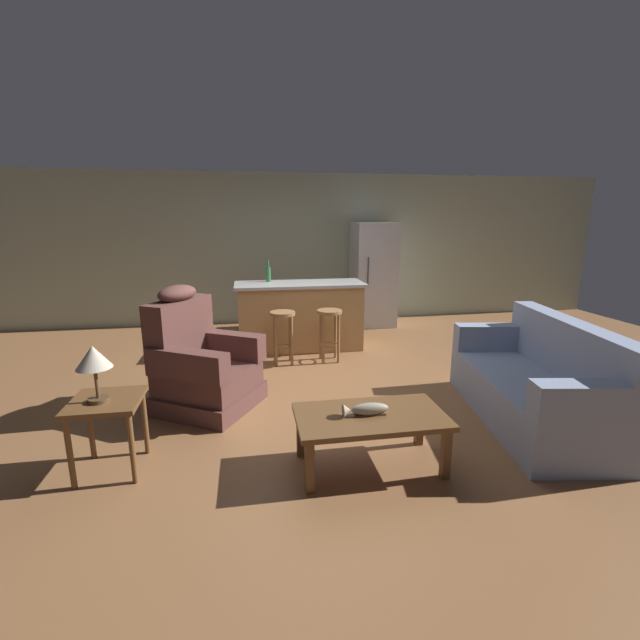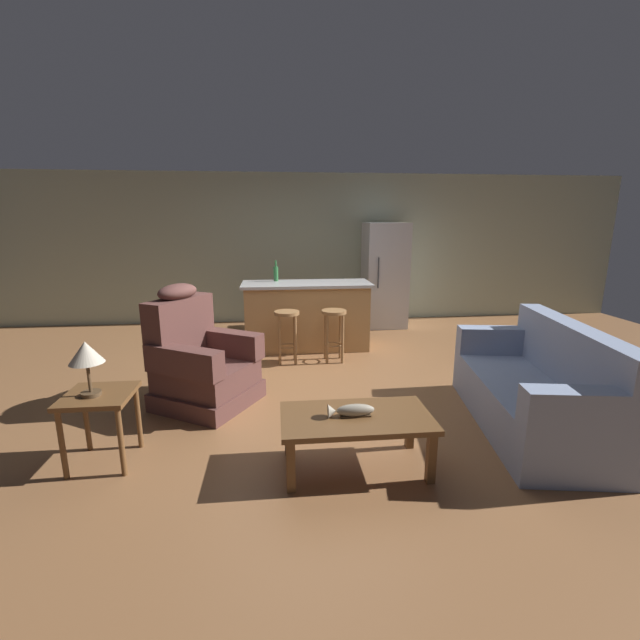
{
  "view_description": "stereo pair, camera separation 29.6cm",
  "coord_description": "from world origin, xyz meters",
  "px_view_note": "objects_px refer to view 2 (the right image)",
  "views": [
    {
      "loc": [
        -0.72,
        -4.54,
        1.81
      ],
      "look_at": [
        0.04,
        -0.1,
        0.75
      ],
      "focal_mm": 24.0,
      "sensor_mm": 36.0,
      "label": 1
    },
    {
      "loc": [
        -0.43,
        -4.58,
        1.81
      ],
      "look_at": [
        0.04,
        -0.1,
        0.75
      ],
      "focal_mm": 24.0,
      "sensor_mm": 36.0,
      "label": 2
    }
  ],
  "objects_px": {
    "bar_stool_left": "(287,327)",
    "bottle_tall_green": "(276,273)",
    "coffee_table": "(356,422)",
    "end_table": "(100,406)",
    "bar_stool_right": "(334,326)",
    "couch": "(537,391)",
    "table_lamp": "(86,355)",
    "fish_figurine": "(351,411)",
    "refrigerator": "(385,275)",
    "kitchen_island": "(307,315)",
    "recliner_near_lamp": "(200,362)"
  },
  "relations": [
    {
      "from": "table_lamp",
      "to": "bar_stool_right",
      "type": "distance_m",
      "value": 3.09
    },
    {
      "from": "coffee_table",
      "to": "bottle_tall_green",
      "type": "distance_m",
      "value": 3.42
    },
    {
      "from": "couch",
      "to": "bottle_tall_green",
      "type": "xyz_separation_m",
      "value": [
        -2.27,
        2.83,
        0.72
      ]
    },
    {
      "from": "table_lamp",
      "to": "bottle_tall_green",
      "type": "xyz_separation_m",
      "value": [
        1.37,
        3.07,
        0.19
      ]
    },
    {
      "from": "coffee_table",
      "to": "bar_stool_left",
      "type": "height_order",
      "value": "bar_stool_left"
    },
    {
      "from": "bar_stool_right",
      "to": "table_lamp",
      "type": "bearing_deg",
      "value": -133.11
    },
    {
      "from": "coffee_table",
      "to": "recliner_near_lamp",
      "type": "height_order",
      "value": "recliner_near_lamp"
    },
    {
      "from": "fish_figurine",
      "to": "bottle_tall_green",
      "type": "height_order",
      "value": "bottle_tall_green"
    },
    {
      "from": "bar_stool_left",
      "to": "refrigerator",
      "type": "bearing_deg",
      "value": 46.68
    },
    {
      "from": "coffee_table",
      "to": "table_lamp",
      "type": "bearing_deg",
      "value": 172.95
    },
    {
      "from": "table_lamp",
      "to": "bar_stool_left",
      "type": "relative_size",
      "value": 0.6
    },
    {
      "from": "recliner_near_lamp",
      "to": "bottle_tall_green",
      "type": "distance_m",
      "value": 2.23
    },
    {
      "from": "bar_stool_left",
      "to": "refrigerator",
      "type": "xyz_separation_m",
      "value": [
        1.73,
        1.83,
        0.41
      ]
    },
    {
      "from": "refrigerator",
      "to": "bar_stool_right",
      "type": "bearing_deg",
      "value": -121.51
    },
    {
      "from": "fish_figurine",
      "to": "end_table",
      "type": "xyz_separation_m",
      "value": [
        -1.85,
        0.28,
        -0.0
      ]
    },
    {
      "from": "coffee_table",
      "to": "fish_figurine",
      "type": "distance_m",
      "value": 0.11
    },
    {
      "from": "coffee_table",
      "to": "bar_stool_right",
      "type": "bearing_deg",
      "value": 86.03
    },
    {
      "from": "fish_figurine",
      "to": "refrigerator",
      "type": "xyz_separation_m",
      "value": [
        1.34,
        4.31,
        0.42
      ]
    },
    {
      "from": "coffee_table",
      "to": "bar_stool_left",
      "type": "xyz_separation_m",
      "value": [
        -0.43,
        2.47,
        0.11
      ]
    },
    {
      "from": "coffee_table",
      "to": "table_lamp",
      "type": "relative_size",
      "value": 2.68
    },
    {
      "from": "coffee_table",
      "to": "fish_figurine",
      "type": "height_order",
      "value": "fish_figurine"
    },
    {
      "from": "table_lamp",
      "to": "coffee_table",
      "type": "bearing_deg",
      "value": -7.05
    },
    {
      "from": "kitchen_island",
      "to": "coffee_table",
      "type": "bearing_deg",
      "value": -87.53
    },
    {
      "from": "couch",
      "to": "bar_stool_right",
      "type": "height_order",
      "value": "couch"
    },
    {
      "from": "bar_stool_left",
      "to": "bottle_tall_green",
      "type": "xyz_separation_m",
      "value": [
        -0.12,
        0.83,
        0.59
      ]
    },
    {
      "from": "fish_figurine",
      "to": "refrigerator",
      "type": "height_order",
      "value": "refrigerator"
    },
    {
      "from": "fish_figurine",
      "to": "table_lamp",
      "type": "relative_size",
      "value": 0.83
    },
    {
      "from": "end_table",
      "to": "kitchen_island",
      "type": "distance_m",
      "value": 3.33
    },
    {
      "from": "end_table",
      "to": "bottle_tall_green",
      "type": "xyz_separation_m",
      "value": [
        1.33,
        3.03,
        0.6
      ]
    },
    {
      "from": "recliner_near_lamp",
      "to": "refrigerator",
      "type": "xyz_separation_m",
      "value": [
        2.63,
        2.98,
        0.46
      ]
    },
    {
      "from": "bottle_tall_green",
      "to": "fish_figurine",
      "type": "bearing_deg",
      "value": -81.17
    },
    {
      "from": "fish_figurine",
      "to": "refrigerator",
      "type": "bearing_deg",
      "value": 72.78
    },
    {
      "from": "coffee_table",
      "to": "table_lamp",
      "type": "xyz_separation_m",
      "value": [
        -1.92,
        0.24,
        0.5
      ]
    },
    {
      "from": "end_table",
      "to": "bar_stool_right",
      "type": "relative_size",
      "value": 0.82
    },
    {
      "from": "bar_stool_left",
      "to": "couch",
      "type": "bearing_deg",
      "value": -43.03
    },
    {
      "from": "recliner_near_lamp",
      "to": "coffee_table",
      "type": "bearing_deg",
      "value": -14.08
    },
    {
      "from": "coffee_table",
      "to": "couch",
      "type": "relative_size",
      "value": 0.55
    },
    {
      "from": "couch",
      "to": "kitchen_island",
      "type": "relative_size",
      "value": 1.12
    },
    {
      "from": "coffee_table",
      "to": "end_table",
      "type": "xyz_separation_m",
      "value": [
        -1.89,
        0.27,
        0.1
      ]
    },
    {
      "from": "kitchen_island",
      "to": "refrigerator",
      "type": "height_order",
      "value": "refrigerator"
    },
    {
      "from": "kitchen_island",
      "to": "bottle_tall_green",
      "type": "height_order",
      "value": "bottle_tall_green"
    },
    {
      "from": "recliner_near_lamp",
      "to": "fish_figurine",
      "type": "bearing_deg",
      "value": -15.11
    },
    {
      "from": "recliner_near_lamp",
      "to": "table_lamp",
      "type": "height_order",
      "value": "recliner_near_lamp"
    },
    {
      "from": "recliner_near_lamp",
      "to": "bar_stool_right",
      "type": "height_order",
      "value": "recliner_near_lamp"
    },
    {
      "from": "coffee_table",
      "to": "bar_stool_left",
      "type": "distance_m",
      "value": 2.51
    },
    {
      "from": "end_table",
      "to": "bar_stool_right",
      "type": "height_order",
      "value": "bar_stool_right"
    },
    {
      "from": "end_table",
      "to": "kitchen_island",
      "type": "bearing_deg",
      "value": 58.22
    },
    {
      "from": "couch",
      "to": "end_table",
      "type": "distance_m",
      "value": 3.61
    },
    {
      "from": "kitchen_island",
      "to": "refrigerator",
      "type": "relative_size",
      "value": 1.02
    },
    {
      "from": "recliner_near_lamp",
      "to": "bottle_tall_green",
      "type": "height_order",
      "value": "bottle_tall_green"
    }
  ]
}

